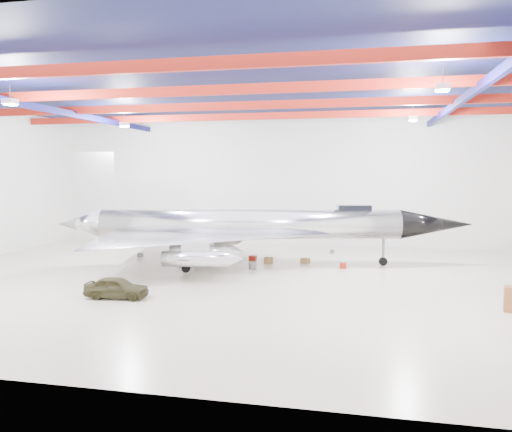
# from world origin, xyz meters

# --- Properties ---
(floor) EXTENTS (40.00, 40.00, 0.00)m
(floor) POSITION_xyz_m (0.00, 0.00, 0.00)
(floor) COLOR #C1B59A
(floor) RESTS_ON ground
(wall_back) EXTENTS (40.00, 0.00, 40.00)m
(wall_back) POSITION_xyz_m (0.00, 15.00, 5.50)
(wall_back) COLOR silver
(wall_back) RESTS_ON floor
(ceiling) EXTENTS (40.00, 40.00, 0.00)m
(ceiling) POSITION_xyz_m (0.00, 0.00, 11.00)
(ceiling) COLOR #0A0F38
(ceiling) RESTS_ON wall_back
(ceiling_structure) EXTENTS (39.50, 29.50, 1.08)m
(ceiling_structure) POSITION_xyz_m (0.00, 0.00, 10.32)
(ceiling_structure) COLOR maroon
(ceiling_structure) RESTS_ON ceiling
(jet_aircraft) EXTENTS (27.69, 18.77, 7.61)m
(jet_aircraft) POSITION_xyz_m (-0.46, 4.75, 2.50)
(jet_aircraft) COLOR silver
(jet_aircraft) RESTS_ON floor
(jeep) EXTENTS (3.24, 1.52, 1.07)m
(jeep) POSITION_xyz_m (-4.99, -5.24, 0.54)
(jeep) COLOR #322E19
(jeep) RESTS_ON floor
(crate_ply) EXTENTS (0.56, 0.51, 0.32)m
(crate_ply) POSITION_xyz_m (-5.21, 4.32, 0.16)
(crate_ply) COLOR olive
(crate_ply) RESTS_ON floor
(toolbox_red) EXTENTS (0.54, 0.46, 0.34)m
(toolbox_red) POSITION_xyz_m (-0.65, 6.63, 0.17)
(toolbox_red) COLOR maroon
(toolbox_red) RESTS_ON floor
(engine_drum) EXTENTS (0.49, 0.49, 0.44)m
(engine_drum) POSITION_xyz_m (0.04, 3.44, 0.22)
(engine_drum) COLOR #59595B
(engine_drum) RESTS_ON floor
(parts_bin) EXTENTS (0.67, 0.62, 0.38)m
(parts_bin) POSITION_xyz_m (3.16, 6.13, 0.19)
(parts_bin) COLOR olive
(parts_bin) RESTS_ON floor
(crate_small) EXTENTS (0.46, 0.40, 0.28)m
(crate_small) POSITION_xyz_m (-9.17, 6.39, 0.14)
(crate_small) COLOR #59595B
(crate_small) RESTS_ON floor
(tool_chest) EXTENTS (0.56, 0.56, 0.38)m
(tool_chest) POSITION_xyz_m (5.77, 4.88, 0.19)
(tool_chest) COLOR maroon
(tool_chest) RESTS_ON floor
(oil_barrel) EXTENTS (0.61, 0.49, 0.41)m
(oil_barrel) POSITION_xyz_m (0.68, 5.66, 0.21)
(oil_barrel) COLOR olive
(oil_barrel) RESTS_ON floor
(spares_box) EXTENTS (0.45, 0.45, 0.31)m
(spares_box) POSITION_xyz_m (4.71, 10.91, 0.16)
(spares_box) COLOR #59595B
(spares_box) RESTS_ON floor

